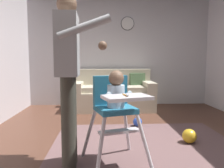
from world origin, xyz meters
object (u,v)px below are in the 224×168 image
object	(u,v)px
couch	(114,94)
toy_ball_second	(138,122)
toy_ball	(189,136)
wall_clock	(127,24)
high_chair	(115,101)
adult_standing	(69,71)

from	to	relation	value
couch	toy_ball_second	bearing A→B (deg)	12.96
toy_ball	wall_clock	bearing A→B (deg)	101.08
high_chair	toy_ball_second	xyz separation A→B (m)	(0.44, 1.29, -0.58)
toy_ball	wall_clock	xyz separation A→B (m)	(-0.50, 2.57, 1.82)
high_chair	toy_ball_second	size ratio (longest dim) A/B	6.59
toy_ball_second	wall_clock	distance (m)	2.59
toy_ball_second	couch	bearing A→B (deg)	102.96
wall_clock	high_chair	bearing A→B (deg)	-98.81
toy_ball	high_chair	bearing A→B (deg)	-151.36
toy_ball_second	high_chair	bearing A→B (deg)	-108.84
adult_standing	toy_ball	distance (m)	1.76
couch	toy_ball	size ratio (longest dim) A/B	9.46
wall_clock	toy_ball	bearing A→B (deg)	-78.92
toy_ball_second	wall_clock	world-z (taller)	wall_clock
high_chair	wall_clock	world-z (taller)	wall_clock
couch	high_chair	bearing A→B (deg)	-2.89
high_chair	adult_standing	xyz separation A→B (m)	(-0.45, -0.01, 0.29)
high_chair	toy_ball	world-z (taller)	high_chair
adult_standing	high_chair	bearing A→B (deg)	-0.69
high_chair	adult_standing	world-z (taller)	adult_standing
toy_ball	toy_ball_second	size ratio (longest dim) A/B	1.24
adult_standing	wall_clock	size ratio (longest dim) A/B	5.33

